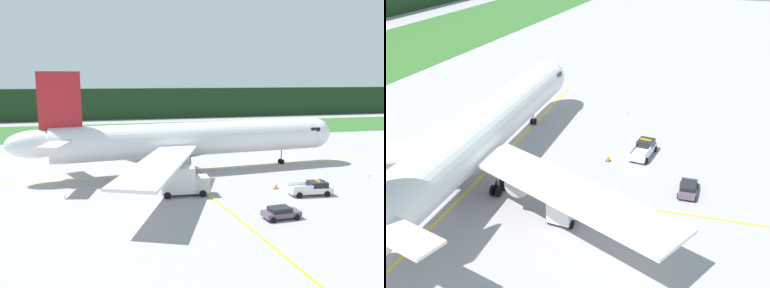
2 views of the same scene
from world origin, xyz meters
The scene contains 9 objects.
ground centered at (0.00, 0.00, 0.00)m, with size 320.00×320.00×0.00m, color #9D999B.
taxiway_centerline_main centered at (-0.28, 5.72, 0.00)m, with size 69.58×0.30×0.01m, color yellow.
taxiway_centerline_spur centered at (-0.41, -19.07, 0.00)m, with size 29.28×0.30×0.01m, color yellow.
airliner centered at (-0.99, 5.67, 5.16)m, with size 53.64×49.71×15.92m.
ops_pickup_truck centered at (11.61, -10.67, 0.90)m, with size 5.69×2.74×1.94m.
catering_truck centered at (-4.63, -6.88, 1.93)m, with size 6.24×2.99×3.91m.
staff_car centered at (3.85, -17.47, 0.70)m, with size 4.13×2.22×1.30m.
apron_cone centered at (8.46, -6.95, 0.38)m, with size 0.62×0.62×0.77m.
taxiway_edge_light_east centered at (24.80, -5.06, 0.24)m, with size 0.12×0.12×0.44m.
Camera 2 is at (-43.44, -22.28, 26.89)m, focal length 45.33 mm.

